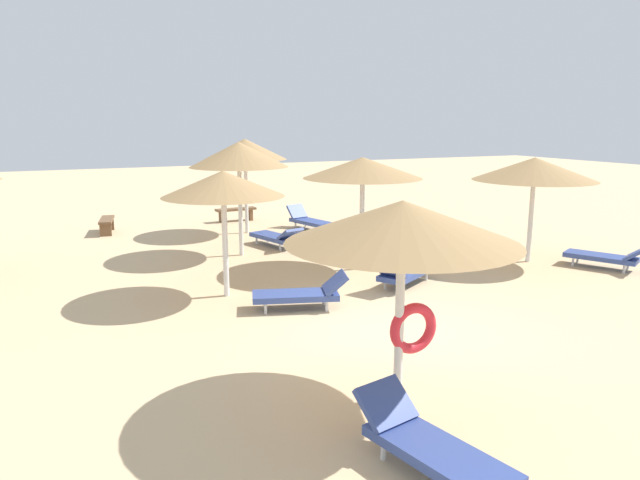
{
  "coord_description": "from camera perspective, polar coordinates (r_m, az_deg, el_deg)",
  "views": [
    {
      "loc": [
        -4.99,
        -7.93,
        3.7
      ],
      "look_at": [
        0.0,
        3.0,
        1.2
      ],
      "focal_mm": 32.39,
      "sensor_mm": 36.0,
      "label": 1
    }
  ],
  "objects": [
    {
      "name": "lounger_1",
      "position": [
        11.54,
        -1.76,
        -5.3
      ],
      "size": [
        1.99,
        1.18,
        0.73
      ],
      "color": "#33478C",
      "rests_on": "ground"
    },
    {
      "name": "parasol_6",
      "position": [
        15.89,
        -8.03,
        8.34
      ],
      "size": [
        2.69,
        2.69,
        3.13
      ],
      "color": "silver",
      "rests_on": "ground"
    },
    {
      "name": "lounger_5",
      "position": [
        6.61,
        10.7,
        -19.26
      ],
      "size": [
        1.05,
        1.98,
        0.73
      ],
      "color": "#33478C",
      "rests_on": "ground"
    },
    {
      "name": "parasol_1",
      "position": [
        12.13,
        -9.56,
        5.46
      ],
      "size": [
        2.55,
        2.55,
        2.68
      ],
      "color": "silver",
      "rests_on": "ground"
    },
    {
      "name": "ground_plane",
      "position": [
        10.07,
        7.21,
        -9.9
      ],
      "size": [
        80.0,
        80.0,
        0.0
      ],
      "primitive_type": "plane",
      "color": "#D1B284"
    },
    {
      "name": "lounger_3",
      "position": [
        19.86,
        -1.14,
        1.97
      ],
      "size": [
        1.09,
        1.96,
        0.78
      ],
      "color": "#33478C",
      "rests_on": "ground"
    },
    {
      "name": "parasol_7",
      "position": [
        16.0,
        20.43,
        6.58
      ],
      "size": [
        3.15,
        3.15,
        2.76
      ],
      "color": "silver",
      "rests_on": "ground"
    },
    {
      "name": "lounger_4",
      "position": [
        13.22,
        8.29,
        -3.2
      ],
      "size": [
        1.96,
        1.5,
        0.7
      ],
      "color": "#33478C",
      "rests_on": "ground"
    },
    {
      "name": "bench_0",
      "position": [
        20.49,
        -20.32,
        1.6
      ],
      "size": [
        0.63,
        1.54,
        0.49
      ],
      "color": "brown",
      "rests_on": "ground"
    },
    {
      "name": "parasol_3",
      "position": [
        19.14,
        -7.42,
        8.87
      ],
      "size": [
        2.72,
        2.72,
        3.11
      ],
      "color": "silver",
      "rests_on": "ground"
    },
    {
      "name": "parasol_4",
      "position": [
        14.27,
        4.23,
        7.1
      ],
      "size": [
        2.95,
        2.95,
        2.82
      ],
      "color": "silver",
      "rests_on": "ground"
    },
    {
      "name": "bench_1",
      "position": [
        21.72,
        -8.31,
        2.75
      ],
      "size": [
        1.52,
        0.48,
        0.49
      ],
      "color": "brown",
      "rests_on": "ground"
    },
    {
      "name": "parasol_5",
      "position": [
        7.32,
        8.15,
        1.57
      ],
      "size": [
        3.0,
        3.0,
        2.72
      ],
      "color": "silver",
      "rests_on": "ground"
    },
    {
      "name": "lounger_7",
      "position": [
        16.32,
        26.48,
        -1.47
      ],
      "size": [
        1.43,
        1.98,
        0.69
      ],
      "color": "#33478C",
      "rests_on": "ground"
    },
    {
      "name": "lounger_6",
      "position": [
        17.14,
        -4.3,
        0.33
      ],
      "size": [
        1.14,
        2.0,
        0.68
      ],
      "color": "#33478C",
      "rests_on": "ground"
    }
  ]
}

